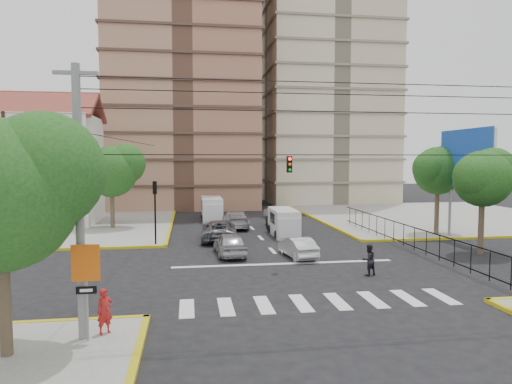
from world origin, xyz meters
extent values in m
plane|color=black|center=(0.00, 0.00, 0.00)|extent=(160.00, 160.00, 0.00)
cube|color=gray|center=(-20.00, 20.00, 0.07)|extent=(26.00, 26.00, 0.15)
cube|color=gray|center=(20.00, 20.00, 0.07)|extent=(26.00, 26.00, 0.15)
cube|color=silver|center=(0.00, -6.00, 0.01)|extent=(12.00, 2.40, 0.01)
cube|color=silver|center=(0.00, 1.20, 0.01)|extent=(13.00, 0.40, 0.01)
cube|color=#A26851|center=(-6.00, 36.00, 24.00)|extent=(18.00, 16.00, 48.00)
cube|color=beige|center=(14.00, 40.00, 24.00)|extent=(17.00, 16.00, 48.00)
cube|color=silver|center=(-19.00, 20.00, 5.00)|extent=(10.00, 8.00, 10.00)
cube|color=maroon|center=(-19.00, 18.10, 10.90)|extent=(10.80, 4.25, 2.65)
cube|color=maroon|center=(-19.00, 21.90, 10.90)|extent=(10.80, 4.25, 2.65)
cylinder|color=slate|center=(14.50, 4.00, 2.15)|extent=(0.20, 0.20, 4.00)
cylinder|color=slate|center=(14.50, 8.00, 2.15)|extent=(0.20, 0.20, 4.00)
cube|color=silver|center=(14.50, 6.00, 6.15)|extent=(0.25, 6.00, 4.00)
cube|color=blue|center=(14.30, 6.00, 6.15)|extent=(0.08, 6.20, 4.20)
cylinder|color=#473828|center=(-11.00, -10.00, 2.10)|extent=(0.36, 0.36, 4.20)
sphere|color=#154B19|center=(-11.00, -10.00, 5.04)|extent=(4.60, 4.60, 4.60)
sphere|color=#154B19|center=(-9.85, -9.70, 5.73)|extent=(3.68, 3.68, 3.68)
cylinder|color=#473828|center=(13.00, 2.00, 2.10)|extent=(0.36, 0.36, 4.20)
sphere|color=#154B19|center=(13.00, 2.00, 4.84)|extent=(3.60, 3.60, 3.60)
sphere|color=#154B19|center=(13.90, 2.30, 5.38)|extent=(2.88, 2.88, 2.88)
sphere|color=#154B19|center=(12.28, 1.70, 5.03)|extent=(2.70, 2.70, 2.70)
cylinder|color=#473828|center=(14.00, 9.00, 2.24)|extent=(0.36, 0.36, 4.48)
sphere|color=#154B19|center=(14.00, 9.00, 5.16)|extent=(3.80, 3.80, 3.80)
sphere|color=#154B19|center=(14.95, 9.30, 5.73)|extent=(3.04, 3.04, 3.04)
sphere|color=#154B19|center=(13.24, 8.70, 5.35)|extent=(2.85, 2.85, 2.85)
cylinder|color=#473828|center=(-12.00, 16.00, 2.10)|extent=(0.36, 0.36, 4.20)
sphere|color=#154B19|center=(-12.00, 16.00, 5.00)|extent=(4.40, 4.40, 4.40)
sphere|color=#154B19|center=(-10.90, 16.30, 5.67)|extent=(3.52, 3.52, 3.52)
sphere|color=#154B19|center=(-12.88, 15.70, 5.22)|extent=(3.30, 3.30, 3.30)
cylinder|color=black|center=(-7.80, 7.80, 1.90)|extent=(0.12, 0.12, 3.50)
cube|color=black|center=(-7.80, 7.80, 4.10)|extent=(0.28, 0.22, 0.90)
sphere|color=#FF0C0C|center=(-7.80, 7.80, 4.40)|extent=(0.17, 0.17, 0.17)
cube|color=black|center=(0.00, 0.00, 5.80)|extent=(0.28, 0.22, 0.90)
cylinder|color=black|center=(0.00, -9.00, 6.25)|extent=(18.00, 0.03, 0.03)
cylinder|color=slate|center=(-9.00, -9.00, 4.65)|extent=(0.28, 0.28, 9.00)
cube|color=slate|center=(-9.00, -9.00, 8.85)|extent=(1.40, 0.12, 0.12)
cylinder|color=slate|center=(-8.80, -9.20, 1.75)|extent=(0.08, 0.08, 3.20)
cube|color=#E5590C|center=(-8.80, -9.25, 2.75)|extent=(0.90, 0.06, 1.20)
cube|color=black|center=(-8.80, -9.25, 1.85)|extent=(0.65, 0.05, 0.25)
cube|color=silver|center=(1.99, 10.88, 1.05)|extent=(1.90, 4.59, 2.10)
cube|color=silver|center=(1.99, 9.06, 0.91)|extent=(1.75, 1.12, 1.46)
cube|color=black|center=(1.99, 8.74, 1.41)|extent=(1.69, 0.13, 0.82)
cylinder|color=black|center=(1.13, 9.42, 0.32)|extent=(0.25, 0.64, 0.64)
cylinder|color=black|center=(2.86, 9.42, 0.32)|extent=(0.25, 0.64, 0.64)
cylinder|color=black|center=(1.13, 12.34, 0.32)|extent=(0.25, 0.64, 0.64)
cylinder|color=black|center=(2.86, 12.34, 0.32)|extent=(0.25, 0.64, 0.64)
cube|color=silver|center=(-3.23, 20.88, 1.12)|extent=(1.98, 4.89, 2.24)
cube|color=silver|center=(-3.23, 18.93, 0.98)|extent=(1.86, 1.18, 1.56)
cube|color=black|center=(-3.23, 18.59, 1.51)|extent=(1.80, 0.11, 0.88)
cylinder|color=black|center=(-4.15, 19.32, 0.34)|extent=(0.25, 0.68, 0.68)
cylinder|color=black|center=(-2.30, 19.32, 0.34)|extent=(0.25, 0.68, 0.68)
cylinder|color=black|center=(-4.15, 22.44, 0.34)|extent=(0.25, 0.68, 0.68)
cylinder|color=black|center=(-2.30, 22.44, 0.34)|extent=(0.25, 0.68, 0.68)
imported|color=#A9A9AD|center=(-2.93, 3.98, 0.74)|extent=(2.01, 4.44, 1.48)
imported|color=silver|center=(1.19, 2.78, 0.64)|extent=(1.81, 4.02, 1.28)
imported|color=slate|center=(-3.26, 9.39, 0.76)|extent=(2.85, 5.63, 1.53)
imported|color=#A6A6AA|center=(-1.40, 15.29, 0.77)|extent=(2.25, 5.34, 1.54)
imported|color=#232325|center=(2.15, 15.57, 0.65)|extent=(2.05, 3.99, 1.30)
imported|color=silver|center=(3.22, 20.31, 0.69)|extent=(2.03, 4.34, 1.37)
imported|color=#B11C1B|center=(-8.34, -8.67, 0.93)|extent=(0.68, 0.64, 1.56)
imported|color=black|center=(3.83, -2.01, 0.82)|extent=(0.94, 0.82, 1.64)
camera|label=1|loc=(-5.47, -24.44, 6.12)|focal=32.00mm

